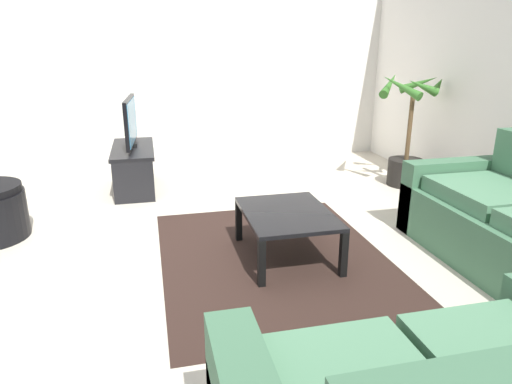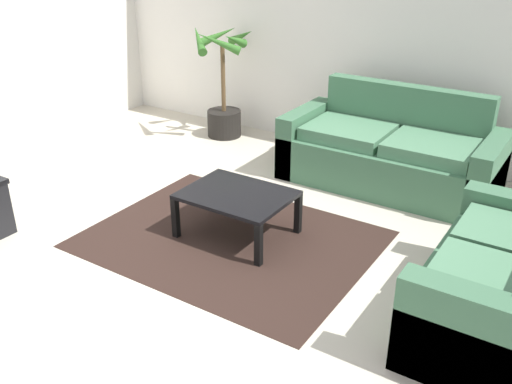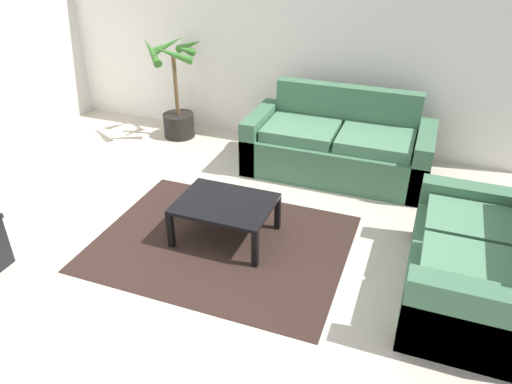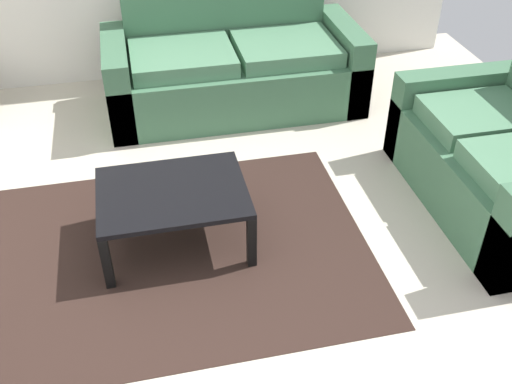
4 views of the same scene
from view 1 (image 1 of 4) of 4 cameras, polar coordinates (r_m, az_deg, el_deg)
ground_plane at (r=3.67m, az=-7.33°, el=-7.60°), size 6.60×6.60×0.00m
wall_left at (r=6.31m, az=-10.96°, el=15.69°), size 0.06×6.00×2.70m
tv_stand at (r=5.34m, az=-14.93°, el=3.68°), size 1.10×0.45×0.47m
tv at (r=5.25m, az=-15.30°, el=8.44°), size 0.89×0.11×0.54m
coffee_table at (r=3.47m, az=3.88°, el=-3.17°), size 0.84×0.64×0.37m
area_rug at (r=3.58m, az=2.22°, el=-8.11°), size 2.20×1.70×0.01m
potted_palm at (r=5.50m, az=18.29°, el=5.60°), size 0.76×0.78×1.28m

